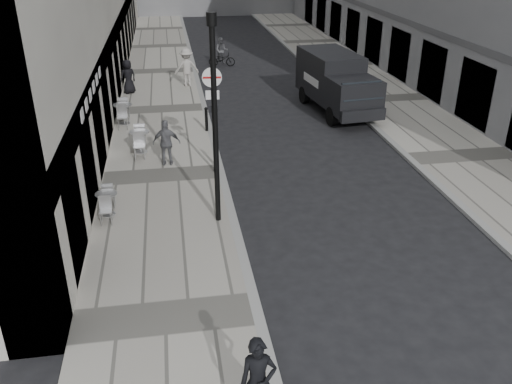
% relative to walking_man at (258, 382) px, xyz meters
% --- Properties ---
extents(sidewalk, '(4.00, 60.00, 0.12)m').
position_rel_walking_man_xyz_m(sidewalk, '(-1.54, 18.29, -0.91)').
color(sidewalk, '#ACA79B').
rests_on(sidewalk, ground).
extents(far_sidewalk, '(4.00, 60.00, 0.12)m').
position_rel_walking_man_xyz_m(far_sidewalk, '(9.46, 18.29, -0.91)').
color(far_sidewalk, '#ACA79B').
rests_on(far_sidewalk, ground).
extents(walking_man, '(0.64, 0.44, 1.70)m').
position_rel_walking_man_xyz_m(walking_man, '(0.00, 0.00, 0.00)').
color(walking_man, black).
rests_on(walking_man, sidewalk).
extents(sign_post, '(0.64, 0.11, 3.73)m').
position_rel_walking_man_xyz_m(sign_post, '(0.26, 10.63, 1.54)').
color(sign_post, black).
rests_on(sign_post, sidewalk).
extents(lamppost, '(0.26, 0.26, 5.77)m').
position_rel_walking_man_xyz_m(lamppost, '(0.03, 7.18, 2.36)').
color(lamppost, black).
rests_on(lamppost, sidewalk).
extents(bollard_near, '(0.11, 0.11, 0.81)m').
position_rel_walking_man_xyz_m(bollard_near, '(0.31, 11.22, -0.44)').
color(bollard_near, black).
rests_on(bollard_near, sidewalk).
extents(bollard_far, '(0.13, 0.13, 0.94)m').
position_rel_walking_man_xyz_m(bollard_far, '(0.31, 14.90, -0.38)').
color(bollard_far, black).
rests_on(bollard_far, sidewalk).
extents(panel_van, '(2.63, 5.71, 2.60)m').
position_rel_walking_man_xyz_m(panel_van, '(6.44, 17.07, 0.49)').
color(panel_van, black).
rests_on(panel_van, ground).
extents(cyclist, '(1.69, 0.81, 1.75)m').
position_rel_walking_man_xyz_m(cyclist, '(2.21, 27.02, -0.28)').
color(cyclist, black).
rests_on(cyclist, ground).
extents(pedestrian_a, '(1.00, 0.49, 1.65)m').
position_rel_walking_man_xyz_m(pedestrian_a, '(-1.35, 11.53, -0.02)').
color(pedestrian_a, slate).
rests_on(pedestrian_a, sidewalk).
extents(pedestrian_b, '(1.35, 0.88, 1.98)m').
position_rel_walking_man_xyz_m(pedestrian_b, '(-0.14, 22.24, 0.14)').
color(pedestrian_b, '#B2ABA4').
rests_on(pedestrian_b, sidewalk).
extents(pedestrian_c, '(0.99, 0.90, 1.70)m').
position_rel_walking_man_xyz_m(pedestrian_c, '(-3.14, 21.27, 0.00)').
color(pedestrian_c, black).
rests_on(pedestrian_c, sidewalk).
extents(cafe_table_near, '(0.64, 1.44, 0.82)m').
position_rel_walking_man_xyz_m(cafe_table_near, '(-3.14, 8.00, -0.43)').
color(cafe_table_near, '#ADADAF').
rests_on(cafe_table_near, sidewalk).
extents(cafe_table_mid, '(0.80, 1.80, 1.02)m').
position_rel_walking_man_xyz_m(cafe_table_mid, '(-3.14, 16.37, -0.33)').
color(cafe_table_mid, '#A8A9AB').
rests_on(cafe_table_mid, sidewalk).
extents(cafe_table_far, '(0.75, 1.69, 0.96)m').
position_rel_walking_man_xyz_m(cafe_table_far, '(-2.34, 12.89, -0.36)').
color(cafe_table_far, silver).
rests_on(cafe_table_far, sidewalk).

